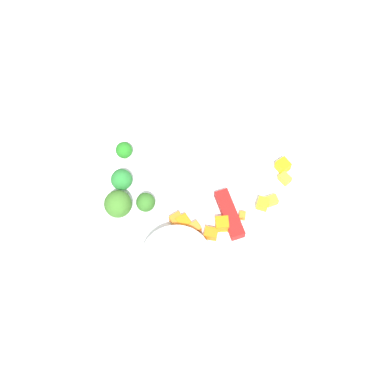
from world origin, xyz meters
TOP-DOWN VIEW (x-y plane):
  - ground_plane at (0.00, 0.00)m, footprint 4.00×4.00m
  - cutting_board at (0.00, 0.00)m, footprint 0.40×0.30m
  - prep_bowl at (-0.11, -0.03)m, footprint 0.10×0.10m
  - chef_knife at (0.03, -0.02)m, footprint 0.23×0.23m
  - carrot_dice_0 at (-0.02, -0.07)m, footprint 0.02×0.02m
  - carrot_dice_1 at (-0.03, -0.06)m, footprint 0.03×0.03m
  - carrot_dice_2 at (-0.00, -0.08)m, footprint 0.01×0.01m
  - carrot_dice_3 at (-0.05, 0.00)m, footprint 0.02×0.02m
  - carrot_dice_4 at (-0.05, -0.05)m, footprint 0.02×0.02m
  - carrot_dice_5 at (-0.05, -0.01)m, footprint 0.02×0.02m
  - carrot_dice_6 at (-0.05, -0.03)m, footprint 0.02×0.02m
  - pepper_dice_0 at (0.03, -0.10)m, footprint 0.02×0.02m
  - pepper_dice_1 at (0.10, -0.11)m, footprint 0.02×0.02m
  - pepper_dice_2 at (0.08, -0.12)m, footprint 0.02×0.02m
  - pepper_dice_3 at (0.04, -0.11)m, footprint 0.02×0.02m
  - broccoli_floret_0 at (-0.03, 0.10)m, footprint 0.03×0.03m
  - broccoli_floret_1 at (0.01, 0.12)m, footprint 0.03×0.03m
  - broccoli_floret_2 at (-0.07, 0.09)m, footprint 0.04×0.04m
  - broccoli_floret_3 at (-0.05, 0.05)m, footprint 0.03×0.03m

SIDE VIEW (x-z plane):
  - ground_plane at x=0.00m, z-range 0.00..0.00m
  - cutting_board at x=0.00m, z-range 0.00..0.01m
  - carrot_dice_2 at x=0.00m, z-range 0.01..0.02m
  - chef_knife at x=0.03m, z-range 0.01..0.03m
  - pepper_dice_3 at x=0.04m, z-range 0.01..0.02m
  - pepper_dice_2 at x=0.08m, z-range 0.01..0.03m
  - carrot_dice_0 at x=-0.02m, z-range 0.01..0.03m
  - carrot_dice_4 at x=-0.05m, z-range 0.01..0.03m
  - carrot_dice_3 at x=-0.05m, z-range 0.01..0.03m
  - carrot_dice_6 at x=-0.05m, z-range 0.01..0.03m
  - carrot_dice_5 at x=-0.05m, z-range 0.01..0.03m
  - pepper_dice_0 at x=0.03m, z-range 0.01..0.03m
  - carrot_dice_1 at x=-0.03m, z-range 0.01..0.03m
  - pepper_dice_1 at x=0.10m, z-range 0.01..0.03m
  - prep_bowl at x=-0.11m, z-range 0.01..0.05m
  - broccoli_floret_1 at x=0.01m, z-range 0.01..0.05m
  - broccoli_floret_3 at x=-0.05m, z-range 0.01..0.05m
  - broccoli_floret_0 at x=-0.03m, z-range 0.01..0.05m
  - broccoli_floret_2 at x=-0.07m, z-range 0.01..0.06m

